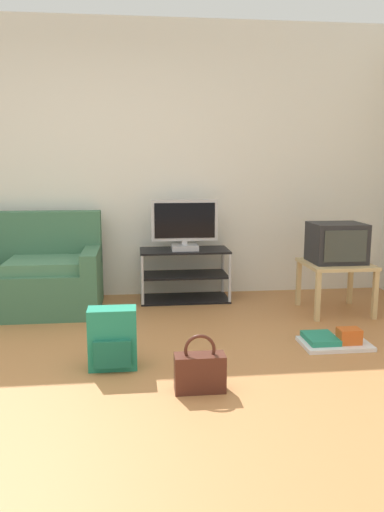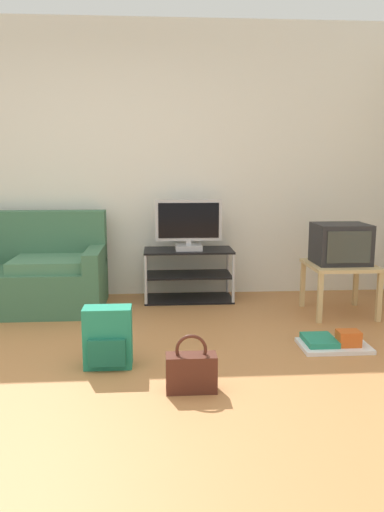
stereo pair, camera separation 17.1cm
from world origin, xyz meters
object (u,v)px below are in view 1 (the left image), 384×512
(side_table, at_px, (336,270))
(floor_tray, at_px, (334,341))
(backpack, at_px, (113,339))
(flat_tv, at_px, (185,225))
(crt_tv, at_px, (337,243))
(tv_stand, at_px, (184,275))
(handbag, at_px, (200,371))

(side_table, xyz_separation_m, floor_tray, (-0.34, -0.85, -0.35))
(backpack, bearing_deg, flat_tv, 65.08)
(side_table, bearing_deg, crt_tv, 90.00)
(side_table, distance_m, floor_tray, 0.98)
(crt_tv, bearing_deg, tv_stand, 156.95)
(handbag, relative_size, floor_tray, 0.70)
(backpack, bearing_deg, crt_tv, 25.78)
(tv_stand, relative_size, side_table, 1.51)
(flat_tv, bearing_deg, tv_stand, 90.00)
(tv_stand, xyz_separation_m, floor_tray, (0.97, -1.42, -0.21))
(floor_tray, bearing_deg, handbag, -149.36)
(tv_stand, relative_size, floor_tray, 1.74)
(flat_tv, relative_size, backpack, 1.59)
(side_table, relative_size, backpack, 1.41)
(side_table, relative_size, crt_tv, 1.24)
(tv_stand, relative_size, flat_tv, 1.35)
(flat_tv, xyz_separation_m, backpack, (-0.63, -1.64, -0.55))
(side_table, relative_size, floor_tray, 1.15)
(side_table, bearing_deg, tv_stand, 156.35)
(crt_tv, bearing_deg, backpack, -150.47)
(crt_tv, height_order, handbag, crt_tv)
(backpack, height_order, floor_tray, backpack)
(tv_stand, relative_size, crt_tv, 1.88)
(tv_stand, distance_m, backpack, 1.78)
(flat_tv, bearing_deg, backpack, -111.17)
(handbag, height_order, floor_tray, handbag)
(flat_tv, xyz_separation_m, floor_tray, (0.97, -1.40, -0.70))
(backpack, bearing_deg, side_table, 25.42)
(handbag, bearing_deg, side_table, 46.34)
(backpack, relative_size, floor_tray, 0.82)
(backpack, xyz_separation_m, floor_tray, (1.60, 0.23, -0.16))
(flat_tv, relative_size, floor_tray, 1.30)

